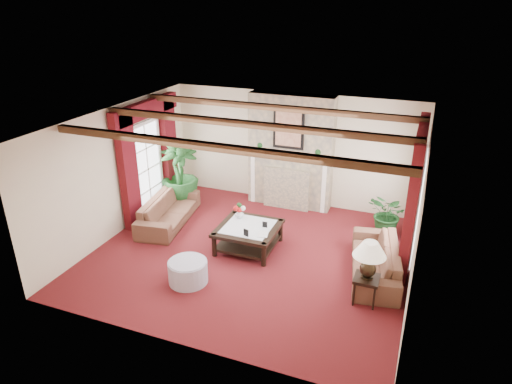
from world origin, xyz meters
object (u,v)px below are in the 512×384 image
at_px(sofa_right, 376,254).
at_px(coffee_table, 248,237).
at_px(ottoman, 188,272).
at_px(side_table, 365,290).
at_px(potted_palm, 181,187).
at_px(sofa_left, 168,206).

xyz_separation_m(sofa_right, coffee_table, (-2.51, 0.01, -0.16)).
bearing_deg(ottoman, side_table, 10.18).
xyz_separation_m(potted_palm, coffee_table, (2.34, -1.40, -0.20)).
relative_size(sofa_right, potted_palm, 1.17).
xyz_separation_m(sofa_left, sofa_right, (4.60, -0.42, -0.00)).
height_order(sofa_left, sofa_right, same).
relative_size(sofa_right, coffee_table, 1.78).
bearing_deg(potted_palm, sofa_right, -16.25).
relative_size(sofa_right, ottoman, 3.01).
bearing_deg(side_table, potted_palm, 154.07).
bearing_deg(sofa_right, ottoman, -74.00).
bearing_deg(potted_palm, sofa_left, -75.78).
height_order(potted_palm, coffee_table, potted_palm).
height_order(sofa_right, ottoman, sofa_right).
xyz_separation_m(sofa_left, ottoman, (1.53, -1.89, -0.19)).
xyz_separation_m(sofa_right, ottoman, (-3.06, -1.48, -0.19)).
xyz_separation_m(sofa_left, coffee_table, (2.09, -0.40, -0.16)).
height_order(sofa_left, side_table, sofa_left).
bearing_deg(ottoman, coffee_table, 69.48).
xyz_separation_m(potted_palm, ottoman, (1.78, -2.89, -0.24)).
xyz_separation_m(side_table, ottoman, (-3.04, -0.55, -0.04)).
xyz_separation_m(sofa_left, side_table, (4.57, -1.35, -0.16)).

